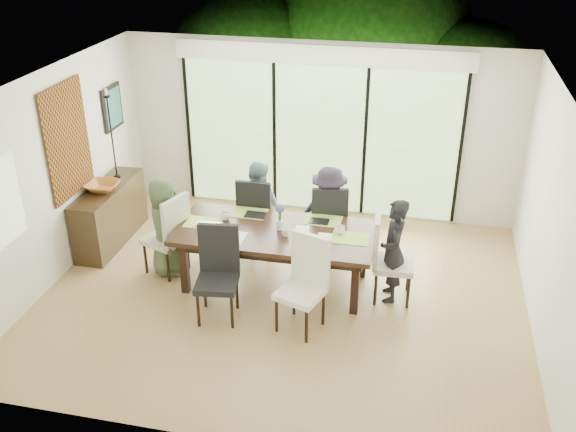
% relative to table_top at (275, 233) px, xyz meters
% --- Properties ---
extents(floor, '(6.00, 5.00, 0.01)m').
position_rel_table_top_xyz_m(floor, '(0.16, -0.23, -0.76)').
color(floor, olive).
rests_on(floor, ground).
extents(ceiling, '(6.00, 5.00, 0.01)m').
position_rel_table_top_xyz_m(ceiling, '(0.16, -0.23, 1.95)').
color(ceiling, white).
rests_on(ceiling, wall_back).
extents(wall_back, '(6.00, 0.02, 2.70)m').
position_rel_table_top_xyz_m(wall_back, '(0.16, 2.28, 0.60)').
color(wall_back, silver).
rests_on(wall_back, floor).
extents(wall_front, '(6.00, 0.02, 2.70)m').
position_rel_table_top_xyz_m(wall_front, '(0.16, -2.74, 0.60)').
color(wall_front, beige).
rests_on(wall_front, floor).
extents(wall_left, '(0.02, 5.00, 2.70)m').
position_rel_table_top_xyz_m(wall_left, '(-2.85, -0.23, 0.60)').
color(wall_left, silver).
rests_on(wall_left, floor).
extents(wall_right, '(0.02, 5.00, 2.70)m').
position_rel_table_top_xyz_m(wall_right, '(3.17, -0.23, 0.60)').
color(wall_right, beige).
rests_on(wall_right, floor).
extents(glass_doors, '(4.20, 0.02, 2.30)m').
position_rel_table_top_xyz_m(glass_doors, '(0.16, 2.24, 0.45)').
color(glass_doors, '#598C3F').
rests_on(glass_doors, wall_back).
extents(blinds_header, '(4.40, 0.06, 0.28)m').
position_rel_table_top_xyz_m(blinds_header, '(0.16, 2.23, 1.75)').
color(blinds_header, white).
rests_on(blinds_header, wall_back).
extents(mullion_a, '(0.05, 0.04, 2.30)m').
position_rel_table_top_xyz_m(mullion_a, '(-1.94, 2.23, 0.45)').
color(mullion_a, black).
rests_on(mullion_a, wall_back).
extents(mullion_b, '(0.05, 0.04, 2.30)m').
position_rel_table_top_xyz_m(mullion_b, '(-0.54, 2.23, 0.45)').
color(mullion_b, black).
rests_on(mullion_b, wall_back).
extents(mullion_c, '(0.05, 0.04, 2.30)m').
position_rel_table_top_xyz_m(mullion_c, '(0.86, 2.23, 0.45)').
color(mullion_c, black).
rests_on(mullion_c, wall_back).
extents(mullion_d, '(0.05, 0.04, 2.30)m').
position_rel_table_top_xyz_m(mullion_d, '(2.26, 2.23, 0.45)').
color(mullion_d, black).
rests_on(mullion_d, wall_back).
extents(deck, '(6.00, 1.80, 0.10)m').
position_rel_table_top_xyz_m(deck, '(0.16, 3.17, -0.80)').
color(deck, brown).
rests_on(deck, ground).
extents(rail_top, '(6.00, 0.08, 0.06)m').
position_rel_table_top_xyz_m(rail_top, '(0.16, 3.97, -0.20)').
color(rail_top, brown).
rests_on(rail_top, deck).
extents(foliage_left, '(3.20, 3.20, 3.20)m').
position_rel_table_top_xyz_m(foliage_left, '(-1.64, 4.97, 0.69)').
color(foliage_left, '#14380F').
rests_on(foliage_left, ground).
extents(foliage_mid, '(4.00, 4.00, 4.00)m').
position_rel_table_top_xyz_m(foliage_mid, '(0.56, 5.57, 1.05)').
color(foliage_mid, '#14380F').
rests_on(foliage_mid, ground).
extents(foliage_right, '(2.80, 2.80, 2.80)m').
position_rel_table_top_xyz_m(foliage_right, '(2.36, 4.77, 0.51)').
color(foliage_right, '#14380F').
rests_on(foliage_right, ground).
extents(foliage_far, '(3.60, 3.60, 3.60)m').
position_rel_table_top_xyz_m(foliage_far, '(-0.44, 6.27, 0.87)').
color(foliage_far, '#14380F').
rests_on(foliage_far, ground).
extents(table_top, '(2.51, 1.15, 0.06)m').
position_rel_table_top_xyz_m(table_top, '(0.00, 0.00, 0.00)').
color(table_top, black).
rests_on(table_top, floor).
extents(table_apron, '(2.30, 0.94, 0.10)m').
position_rel_table_top_xyz_m(table_apron, '(0.00, 0.00, -0.09)').
color(table_apron, black).
rests_on(table_apron, floor).
extents(table_leg_fl, '(0.09, 0.09, 0.72)m').
position_rel_table_top_xyz_m(table_leg_fl, '(-1.08, -0.43, -0.39)').
color(table_leg_fl, black).
rests_on(table_leg_fl, floor).
extents(table_leg_fr, '(0.09, 0.09, 0.72)m').
position_rel_table_top_xyz_m(table_leg_fr, '(1.08, -0.43, -0.39)').
color(table_leg_fr, black).
rests_on(table_leg_fr, floor).
extents(table_leg_bl, '(0.09, 0.09, 0.72)m').
position_rel_table_top_xyz_m(table_leg_bl, '(-1.08, 0.43, -0.39)').
color(table_leg_bl, black).
rests_on(table_leg_bl, floor).
extents(table_leg_br, '(0.09, 0.09, 0.72)m').
position_rel_table_top_xyz_m(table_leg_br, '(1.08, 0.43, -0.39)').
color(table_leg_br, black).
rests_on(table_leg_br, floor).
extents(chair_left_end, '(0.62, 0.62, 1.15)m').
position_rel_table_top_xyz_m(chair_left_end, '(-1.50, -0.00, -0.18)').
color(chair_left_end, beige).
rests_on(chair_left_end, floor).
extents(chair_right_end, '(0.51, 0.51, 1.15)m').
position_rel_table_top_xyz_m(chair_right_end, '(1.50, 0.00, -0.18)').
color(chair_right_end, beige).
rests_on(chair_right_end, floor).
extents(chair_far_left, '(0.48, 0.48, 1.15)m').
position_rel_table_top_xyz_m(chair_far_left, '(-0.45, 0.85, -0.18)').
color(chair_far_left, black).
rests_on(chair_far_left, floor).
extents(chair_far_right, '(0.56, 0.56, 1.15)m').
position_rel_table_top_xyz_m(chair_far_right, '(0.55, 0.85, -0.18)').
color(chair_far_right, black).
rests_on(chair_far_right, floor).
extents(chair_near_left, '(0.54, 0.54, 1.15)m').
position_rel_table_top_xyz_m(chair_near_left, '(-0.50, -0.87, -0.18)').
color(chair_near_left, black).
rests_on(chair_near_left, floor).
extents(chair_near_right, '(0.61, 0.61, 1.15)m').
position_rel_table_top_xyz_m(chair_near_right, '(0.50, -0.87, -0.18)').
color(chair_near_right, white).
rests_on(chair_near_right, floor).
extents(person_left_end, '(0.52, 0.70, 1.35)m').
position_rel_table_top_xyz_m(person_left_end, '(-1.48, 0.00, -0.08)').
color(person_left_end, '#415136').
rests_on(person_left_end, floor).
extents(person_right_end, '(0.48, 0.68, 1.35)m').
position_rel_table_top_xyz_m(person_right_end, '(1.48, -0.00, -0.08)').
color(person_right_end, black).
rests_on(person_right_end, floor).
extents(person_far_left, '(0.69, 0.50, 1.35)m').
position_rel_table_top_xyz_m(person_far_left, '(-0.45, 0.83, -0.08)').
color(person_far_left, gray).
rests_on(person_far_left, floor).
extents(person_far_right, '(0.70, 0.53, 1.35)m').
position_rel_table_top_xyz_m(person_far_right, '(0.55, 0.83, -0.08)').
color(person_far_right, '#221D2B').
rests_on(person_far_right, floor).
extents(placemat_left, '(0.46, 0.34, 0.01)m').
position_rel_table_top_xyz_m(placemat_left, '(-0.95, 0.00, 0.03)').
color(placemat_left, '#A1C145').
rests_on(placemat_left, table_top).
extents(placemat_right, '(0.46, 0.34, 0.01)m').
position_rel_table_top_xyz_m(placemat_right, '(0.95, 0.00, 0.03)').
color(placemat_right, '#8FBB42').
rests_on(placemat_right, table_top).
extents(placemat_far_l, '(0.46, 0.34, 0.01)m').
position_rel_table_top_xyz_m(placemat_far_l, '(-0.45, 0.40, 0.03)').
color(placemat_far_l, '#92B741').
rests_on(placemat_far_l, table_top).
extents(placemat_far_r, '(0.46, 0.34, 0.01)m').
position_rel_table_top_xyz_m(placemat_far_r, '(0.55, 0.40, 0.03)').
color(placemat_far_r, '#86B942').
rests_on(placemat_far_r, table_top).
extents(placemat_paper, '(0.46, 0.34, 0.01)m').
position_rel_table_top_xyz_m(placemat_paper, '(-0.55, -0.30, 0.03)').
color(placemat_paper, white).
rests_on(placemat_paper, table_top).
extents(tablet_far_l, '(0.27, 0.19, 0.01)m').
position_rel_table_top_xyz_m(tablet_far_l, '(-0.35, 0.35, 0.04)').
color(tablet_far_l, black).
rests_on(tablet_far_l, table_top).
extents(tablet_far_r, '(0.25, 0.18, 0.01)m').
position_rel_table_top_xyz_m(tablet_far_r, '(0.50, 0.35, 0.04)').
color(tablet_far_r, black).
rests_on(tablet_far_r, table_top).
extents(papers, '(0.31, 0.23, 0.00)m').
position_rel_table_top_xyz_m(papers, '(0.70, -0.05, 0.03)').
color(papers, white).
rests_on(papers, table_top).
extents(platter_base, '(0.27, 0.27, 0.03)m').
position_rel_table_top_xyz_m(platter_base, '(-0.55, -0.30, 0.05)').
color(platter_base, white).
rests_on(platter_base, table_top).
extents(platter_snacks, '(0.21, 0.21, 0.01)m').
position_rel_table_top_xyz_m(platter_snacks, '(-0.55, -0.30, 0.07)').
color(platter_snacks, '#D25418').
rests_on(platter_snacks, table_top).
extents(vase, '(0.08, 0.08, 0.13)m').
position_rel_table_top_xyz_m(vase, '(0.05, 0.05, 0.09)').
color(vase, silver).
rests_on(vase, table_top).
extents(hyacinth_stems, '(0.04, 0.04, 0.17)m').
position_rel_table_top_xyz_m(hyacinth_stems, '(0.05, 0.05, 0.22)').
color(hyacinth_stems, '#337226').
rests_on(hyacinth_stems, table_top).
extents(hyacinth_blooms, '(0.12, 0.12, 0.12)m').
position_rel_table_top_xyz_m(hyacinth_blooms, '(0.05, 0.05, 0.32)').
color(hyacinth_blooms, '#5547B3').
rests_on(hyacinth_blooms, table_top).
extents(laptop, '(0.35, 0.23, 0.03)m').
position_rel_table_top_xyz_m(laptop, '(-0.85, -0.10, 0.05)').
color(laptop, silver).
rests_on(laptop, table_top).
extents(cup_a, '(0.18, 0.18, 0.10)m').
position_rel_table_top_xyz_m(cup_a, '(-0.70, 0.15, 0.08)').
color(cup_a, white).
rests_on(cup_a, table_top).
extents(cup_b, '(0.13, 0.13, 0.10)m').
position_rel_table_top_xyz_m(cup_b, '(0.15, -0.10, 0.08)').
color(cup_b, white).
rests_on(cup_b, table_top).
extents(cup_c, '(0.18, 0.18, 0.10)m').
position_rel_table_top_xyz_m(cup_c, '(0.80, 0.10, 0.08)').
color(cup_c, white).
rests_on(cup_c, table_top).
extents(book, '(0.20, 0.26, 0.02)m').
position_rel_table_top_xyz_m(book, '(0.25, 0.05, 0.04)').
color(book, white).
rests_on(book, table_top).
extents(sideboard, '(0.43, 1.53, 0.86)m').
position_rel_table_top_xyz_m(sideboard, '(-2.60, 0.60, -0.32)').
color(sideboard, black).
rests_on(sideboard, floor).
extents(bowl, '(0.46, 0.46, 0.11)m').
position_rel_table_top_xyz_m(bowl, '(-2.60, 0.50, 0.16)').
color(bowl, '#9C5822').
rests_on(bowl, sideboard).
extents(candlestick_base, '(0.10, 0.10, 0.04)m').
position_rel_table_top_xyz_m(candlestick_base, '(-2.60, 0.95, 0.13)').
color(candlestick_base, black).
rests_on(candlestick_base, sideboard).
extents(candlestick_shaft, '(0.02, 0.02, 1.20)m').
position_rel_table_top_xyz_m(candlestick_shaft, '(-2.60, 0.95, 0.73)').
color(candlestick_shaft, black).
rests_on(candlestick_shaft, sideboard).
extents(candlestick_pan, '(0.10, 0.10, 0.03)m').
position_rel_table_top_xyz_m(candlestick_pan, '(-2.60, 0.95, 1.33)').
color(candlestick_pan, black).
rests_on(candlestick_pan, sideboard).
extents(candle, '(0.03, 0.03, 0.10)m').
position_rel_table_top_xyz_m(candle, '(-2.60, 0.95, 1.38)').
color(candle, silver).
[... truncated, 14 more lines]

